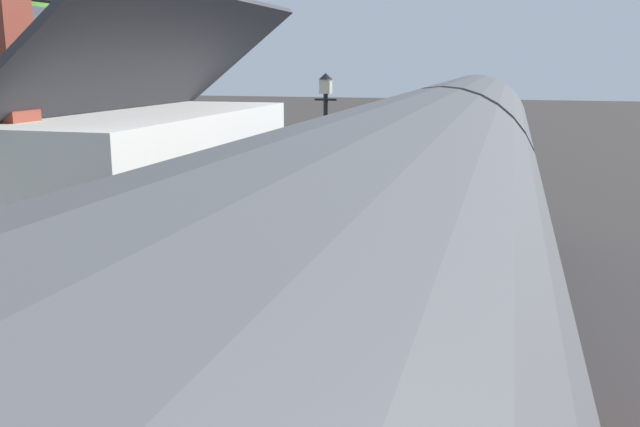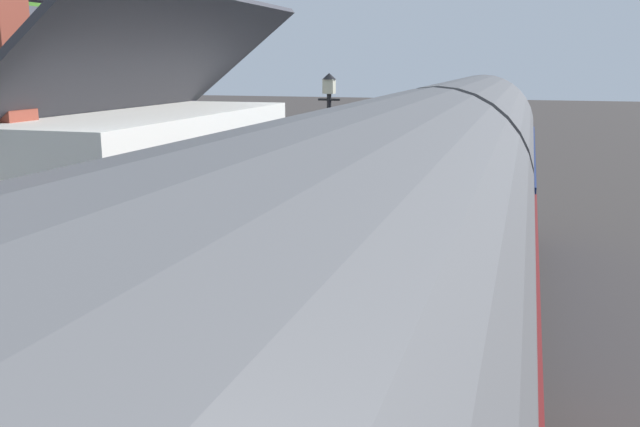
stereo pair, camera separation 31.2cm
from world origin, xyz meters
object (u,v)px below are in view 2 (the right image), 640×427
tree_far_right (9,21)px  tree_far_left (109,69)px  bench_near_building (292,193)px  bench_by_lamp (326,182)px  planter_edge_far (363,162)px  lamp_post_platform (329,121)px  station_sign_board (381,152)px  train (363,360)px  station_building (104,193)px  tree_distant (164,70)px  planter_bench_right (303,240)px  planter_bench_left (286,183)px

tree_far_right → tree_far_left: bearing=-92.0°
bench_near_building → tree_far_right: bearing=73.1°
bench_by_lamp → planter_edge_far: size_ratio=1.69×
lamp_post_platform → station_sign_board: lamp_post_platform is taller
tree_far_right → train: bearing=-133.0°
station_building → tree_distant: (16.14, 7.86, 1.82)m
planter_bench_right → tree_far_right: bearing=60.6°
planter_edge_far → tree_far_right: tree_far_right is taller
station_building → lamp_post_platform: (5.18, -2.38, 0.83)m
tree_far_right → tree_distant: 6.71m
station_building → tree_far_right: tree_far_right is taller
lamp_post_platform → tree_distant: bearing=43.1°
lamp_post_platform → station_sign_board: bearing=-2.3°
planter_edge_far → station_sign_board: station_sign_board is taller
train → lamp_post_platform: 10.18m
station_building → station_sign_board: bearing=-14.4°
planter_bench_left → tree_far_right: tree_far_right is taller
station_building → tree_far_left: bearing=32.5°
station_sign_board → tree_far_right: size_ratio=0.19×
train → tree_far_right: (14.48, 15.54, 3.75)m
planter_bench_right → station_building: bearing=139.4°
tree_far_left → planter_bench_right: bearing=-128.4°
train → station_sign_board: size_ratio=17.34×
bench_by_lamp → tree_far_right: (1.50, 11.42, 4.60)m
station_building → station_sign_board: size_ratio=4.20×
planter_bench_left → planter_edge_far: bearing=-13.1°
bench_by_lamp → tree_far_left: size_ratio=0.24×
station_building → planter_edge_far: 13.17m
planter_bench_left → tree_far_left: size_ratio=0.13×
train → station_building: station_building is taller
lamp_post_platform → tree_far_right: (4.84, 12.47, 2.61)m
planter_edge_far → planter_bench_left: (-4.73, 1.10, 0.01)m
train → bench_by_lamp: size_ratio=19.25×
tree_far_left → bench_by_lamp: bearing=-100.2°
station_building → bench_near_building: station_building is taller
bench_near_building → planter_bench_left: size_ratio=1.73×
train → planter_bench_right: train is taller
bench_by_lamp → lamp_post_platform: (-3.33, -1.04, 1.99)m
bench_by_lamp → tree_distant: (7.62, 9.19, 2.97)m
planter_bench_left → tree_far_left: bearing=76.4°
planter_bench_right → tree_far_left: bearing=51.6°
planter_bench_right → tree_far_left: size_ratio=0.13×
planter_edge_far → planter_bench_left: planter_edge_far is taller
train → lamp_post_platform: size_ratio=7.76×
planter_bench_right → tree_far_left: tree_far_left is taller
planter_bench_right → tree_distant: (13.21, 10.36, 3.16)m
planter_edge_far → tree_far_right: 12.68m
station_sign_board → tree_far_left: bearing=90.8°
bench_near_building → tree_far_right: (3.37, 11.08, 4.60)m
train → tree_distant: tree_distant is taller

